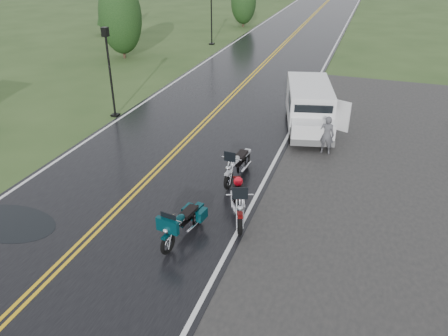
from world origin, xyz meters
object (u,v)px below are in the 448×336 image
at_px(motorcycle_teal, 167,236).
at_px(van_white, 293,121).
at_px(lamp_post_far_left, 211,15).
at_px(person_at_van, 327,136).
at_px(lamp_post_near_left, 110,73).
at_px(motorcycle_red, 240,214).
at_px(motorcycle_silver, 229,173).

xyz_separation_m(motorcycle_teal, van_white, (1.69, 7.91, 0.37)).
distance_m(van_white, lamp_post_far_left, 18.53).
bearing_deg(person_at_van, lamp_post_near_left, -2.64).
bearing_deg(person_at_van, motorcycle_teal, 69.91).
height_order(motorcycle_red, motorcycle_silver, motorcycle_red).
bearing_deg(van_white, motorcycle_teal, -115.49).
bearing_deg(lamp_post_near_left, motorcycle_red, -40.21).
height_order(motorcycle_teal, lamp_post_near_left, lamp_post_near_left).
bearing_deg(motorcycle_teal, person_at_van, 76.18).
bearing_deg(lamp_post_far_left, van_white, -59.76).
bearing_deg(person_at_van, van_white, -18.10).
relative_size(motorcycle_teal, lamp_post_near_left, 0.49).
height_order(motorcycle_red, person_at_van, person_at_van).
bearing_deg(person_at_van, lamp_post_far_left, -54.58).
xyz_separation_m(van_white, lamp_post_far_left, (-9.31, 15.97, 1.21)).
bearing_deg(van_white, motorcycle_red, -105.05).
bearing_deg(van_white, person_at_van, -34.02).
distance_m(motorcycle_red, van_white, 6.51).
distance_m(motorcycle_red, person_at_van, 6.19).
bearing_deg(van_white, lamp_post_far_left, 106.78).
bearing_deg(motorcycle_red, motorcycle_silver, 95.83).
height_order(motorcycle_silver, lamp_post_far_left, lamp_post_far_left).
distance_m(motorcycle_silver, lamp_post_near_left, 8.55).
relative_size(lamp_post_near_left, lamp_post_far_left, 0.93).
bearing_deg(motorcycle_red, lamp_post_far_left, 92.37).
height_order(lamp_post_near_left, lamp_post_far_left, lamp_post_far_left).
xyz_separation_m(motorcycle_red, person_at_van, (1.56, 5.99, 0.05)).
bearing_deg(lamp_post_far_left, motorcycle_red, -67.89).
height_order(motorcycle_teal, lamp_post_far_left, lamp_post_far_left).
relative_size(motorcycle_teal, lamp_post_far_left, 0.46).
distance_m(motorcycle_teal, van_white, 8.09).
bearing_deg(person_at_van, motorcycle_silver, 57.81).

